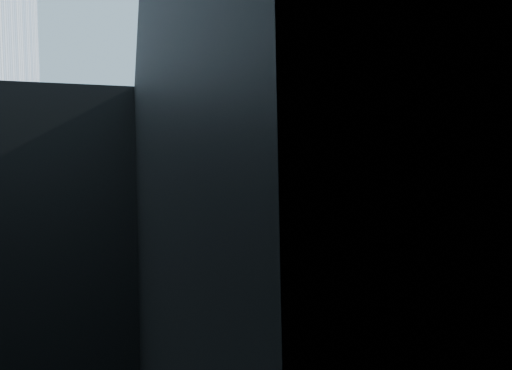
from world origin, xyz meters
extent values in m
cube|color=#4C2D23|center=(3.50, 40.00, 0.06)|extent=(7.00, 140.00, 0.12)
cube|color=slate|center=(6.20, 40.00, 0.07)|extent=(2.40, 140.00, 0.13)
cube|color=gray|center=(0.00, 40.00, 0.07)|extent=(0.30, 140.00, 0.14)
cube|color=slate|center=(-13.00, 40.00, 0.06)|extent=(4.00, 140.00, 0.12)
cube|color=black|center=(-3.88, 1.25, 1.79)|extent=(2.89, 2.99, 2.74)
cube|color=black|center=(-4.02, 2.75, 0.90)|extent=(2.57, 0.77, 1.37)
cylinder|color=black|center=(-2.87, 2.36, 0.58)|extent=(0.43, 1.18, 1.16)
cylinder|color=silver|center=(-2.87, 2.36, 0.58)|extent=(0.42, 0.66, 0.63)
imported|color=silver|center=(-3.58, 18.72, 0.68)|extent=(1.78, 4.21, 1.35)
imported|color=black|center=(-5.95, 36.89, 0.73)|extent=(2.89, 5.46, 1.46)
imported|color=black|center=(-2.37, 40.17, 0.67)|extent=(3.35, 4.95, 1.33)
imported|color=black|center=(5.27, 9.90, 0.98)|extent=(0.85, 0.73, 1.96)
cylinder|color=black|center=(0.60, 10.00, 0.10)|extent=(0.56, 0.56, 0.20)
cylinder|color=black|center=(0.60, 10.00, 4.62)|extent=(0.16, 0.16, 9.00)
cylinder|color=black|center=(0.60, 22.00, 0.10)|extent=(0.56, 0.56, 0.20)
cylinder|color=black|center=(0.60, 22.00, 4.62)|extent=(0.16, 0.16, 9.00)
cylinder|color=black|center=(0.60, 22.00, 9.12)|extent=(1.40, 0.10, 0.10)
sphere|color=silver|center=(-0.10, 22.00, 9.12)|extent=(0.32, 0.32, 0.32)
sphere|color=silver|center=(1.30, 22.00, 9.12)|extent=(0.32, 0.32, 0.32)
cylinder|color=black|center=(0.60, 34.00, 0.10)|extent=(0.56, 0.56, 0.20)
cylinder|color=black|center=(0.60, 34.00, 4.62)|extent=(0.16, 0.16, 9.00)
cylinder|color=black|center=(0.10, 34.00, 9.12)|extent=(1.00, 0.10, 0.10)
sphere|color=silver|center=(-0.40, 34.00, 9.05)|extent=(0.32, 0.32, 0.32)
cylinder|color=black|center=(0.60, 46.00, 0.10)|extent=(0.56, 0.56, 0.20)
cylinder|color=black|center=(0.60, 46.00, 4.62)|extent=(0.16, 0.16, 9.00)
cylinder|color=black|center=(0.60, 46.00, 9.12)|extent=(1.40, 0.10, 0.10)
sphere|color=silver|center=(-0.10, 46.00, 9.12)|extent=(0.32, 0.32, 0.32)
sphere|color=silver|center=(1.30, 46.00, 9.12)|extent=(0.32, 0.32, 0.32)
cylinder|color=black|center=(0.60, 25.00, 4.00)|extent=(0.18, 0.18, 8.00)
cylinder|color=black|center=(-1.90, 25.00, 7.60)|extent=(5.00, 0.12, 0.12)
imported|color=black|center=(-3.90, 25.00, 7.00)|extent=(0.16, 0.20, 1.00)
cylinder|color=#382619|center=(1.60, 4.00, 1.53)|extent=(0.16, 0.16, 3.07)
sphere|color=#26571D|center=(1.60, 4.00, 3.29)|extent=(2.30, 2.30, 2.30)
sphere|color=#26571D|center=(2.00, 4.30, 3.07)|extent=(1.61, 1.61, 1.61)
sphere|color=#26571D|center=(1.30, 3.70, 3.60)|extent=(1.38, 1.38, 1.38)
cylinder|color=#382619|center=(1.60, 15.00, 1.87)|extent=(0.16, 0.16, 3.74)
sphere|color=#246422|center=(1.60, 15.00, 4.01)|extent=(2.57, 2.57, 2.57)
sphere|color=#246422|center=(2.00, 15.30, 3.74)|extent=(1.80, 1.80, 1.80)
sphere|color=#246422|center=(1.30, 14.70, 4.39)|extent=(1.54, 1.54, 1.54)
cylinder|color=#382619|center=(1.60, 27.00, 1.86)|extent=(0.16, 0.16, 3.72)
sphere|color=#205B1F|center=(1.60, 27.00, 3.99)|extent=(2.68, 2.68, 2.68)
sphere|color=#205B1F|center=(2.00, 27.30, 3.72)|extent=(1.88, 1.88, 1.88)
sphere|color=#205B1F|center=(1.30, 26.70, 4.36)|extent=(1.61, 1.61, 1.61)
cylinder|color=#382619|center=(1.60, 39.00, 1.76)|extent=(0.16, 0.16, 3.52)
sphere|color=#386623|center=(1.60, 39.00, 3.77)|extent=(2.37, 2.37, 2.37)
sphere|color=#386623|center=(2.00, 39.30, 3.52)|extent=(1.66, 1.66, 1.66)
sphere|color=#386623|center=(1.30, 38.70, 4.12)|extent=(1.42, 1.42, 1.42)
cube|color=#A3A7AD|center=(-2.00, 85.00, 4.00)|extent=(50.00, 28.00, 8.00)
cube|color=#635F59|center=(-20.00, 60.00, 5.00)|extent=(14.00, 20.00, 10.00)
cube|color=#625E58|center=(16.00, 50.00, 4.00)|extent=(12.00, 22.00, 8.00)
cube|color=#66615B|center=(18.00, 20.00, 3.50)|extent=(10.00, 16.00, 7.00)
cube|color=black|center=(2.40, 1.00, 0.13)|extent=(0.50, 0.50, 0.02)
cube|color=black|center=(2.40, 8.00, 0.13)|extent=(0.50, 0.50, 0.02)
cube|color=black|center=(2.40, 19.00, 0.13)|extent=(0.50, 0.50, 0.02)
camera|label=1|loc=(-2.11, -4.22, 3.15)|focal=29.68mm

